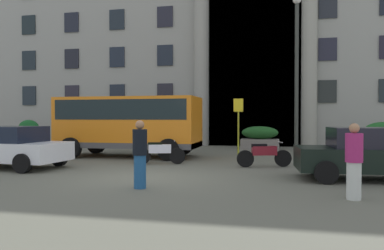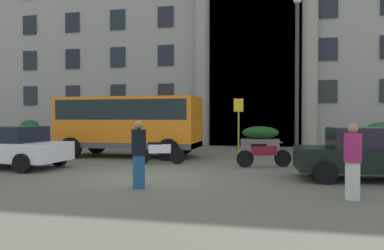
% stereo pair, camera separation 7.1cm
% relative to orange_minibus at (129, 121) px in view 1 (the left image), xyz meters
% --- Properties ---
extents(ground_plane, '(80.00, 64.00, 0.12)m').
position_rel_orange_minibus_xyz_m(ground_plane, '(2.73, -5.50, -1.65)').
color(ground_plane, '#58594B').
extents(office_building_facade, '(32.89, 9.69, 14.88)m').
position_rel_orange_minibus_xyz_m(office_building_facade, '(2.75, 11.96, 5.85)').
color(office_building_facade, gray).
rests_on(office_building_facade, ground_plane).
extents(orange_minibus, '(6.22, 2.66, 2.64)m').
position_rel_orange_minibus_xyz_m(orange_minibus, '(0.00, 0.00, 0.00)').
color(orange_minibus, orange).
rests_on(orange_minibus, ground_plane).
extents(bus_stop_sign, '(0.44, 0.08, 2.62)m').
position_rel_orange_minibus_xyz_m(bus_stop_sign, '(4.69, 1.69, 0.04)').
color(bus_stop_sign, '#989C1D').
rests_on(bus_stop_sign, ground_plane).
extents(hedge_planter_east, '(1.42, 0.90, 1.61)m').
position_rel_orange_minibus_xyz_m(hedge_planter_east, '(-8.63, 4.90, -0.81)').
color(hedge_planter_east, gray).
rests_on(hedge_planter_east, ground_plane).
extents(hedge_planter_entrance_left, '(2.01, 0.93, 1.53)m').
position_rel_orange_minibus_xyz_m(hedge_planter_entrance_left, '(11.71, 5.03, -0.85)').
color(hedge_planter_entrance_left, slate).
rests_on(hedge_planter_entrance_left, ground_plane).
extents(hedge_planter_far_west, '(2.07, 1.00, 1.27)m').
position_rel_orange_minibus_xyz_m(hedge_planter_far_west, '(5.53, 5.32, -0.97)').
color(hedge_planter_far_west, slate).
rests_on(hedge_planter_far_west, ground_plane).
extents(hedge_planter_west, '(2.17, 0.88, 1.42)m').
position_rel_orange_minibus_xyz_m(hedge_planter_west, '(-1.21, 5.20, -0.90)').
color(hedge_planter_west, '#6B6158').
rests_on(hedge_planter_west, ground_plane).
extents(parked_hatchback_near, '(4.16, 2.15, 1.47)m').
position_rel_orange_minibus_xyz_m(parked_hatchback_near, '(9.01, -4.45, -0.84)').
color(parked_hatchback_near, black).
rests_on(parked_hatchback_near, ground_plane).
extents(parked_coupe_end, '(4.20, 2.29, 1.45)m').
position_rel_orange_minibus_xyz_m(parked_coupe_end, '(-2.69, -4.42, -0.85)').
color(parked_coupe_end, white).
rests_on(parked_coupe_end, ground_plane).
extents(motorcycle_far_end, '(1.87, 0.72, 0.89)m').
position_rel_orange_minibus_xyz_m(motorcycle_far_end, '(2.11, -2.29, -1.13)').
color(motorcycle_far_end, black).
rests_on(motorcycle_far_end, ground_plane).
extents(scooter_by_planter, '(1.90, 0.78, 0.89)m').
position_rel_orange_minibus_xyz_m(scooter_by_planter, '(5.95, -2.28, -1.13)').
color(scooter_by_planter, black).
rests_on(scooter_by_planter, ground_plane).
extents(pedestrian_man_crossing, '(0.36, 0.36, 1.68)m').
position_rel_orange_minibus_xyz_m(pedestrian_man_crossing, '(3.12, -7.03, -0.74)').
color(pedestrian_man_crossing, navy).
rests_on(pedestrian_man_crossing, ground_plane).
extents(pedestrian_woman_dark_dress, '(0.36, 0.36, 1.63)m').
position_rel_orange_minibus_xyz_m(pedestrian_woman_dark_dress, '(8.02, -7.24, -0.77)').
color(pedestrian_woman_dark_dress, silver).
rests_on(pedestrian_woman_dark_dress, ground_plane).
extents(lamppost_plaza_centre, '(0.40, 0.40, 7.52)m').
position_rel_orange_minibus_xyz_m(lamppost_plaza_centre, '(7.34, 2.79, 2.80)').
color(lamppost_plaza_centre, '#333630').
rests_on(lamppost_plaza_centre, ground_plane).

